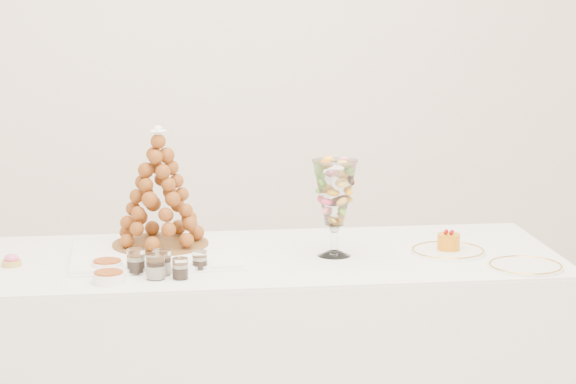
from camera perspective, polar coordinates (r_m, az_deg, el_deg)
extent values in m
cube|color=white|center=(5.26, -3.29, 8.75)|extent=(4.50, 0.04, 2.80)
cube|color=white|center=(3.77, -0.69, -8.55)|extent=(1.91, 0.86, 0.70)
cube|color=white|center=(3.67, -0.71, -3.33)|extent=(1.90, 0.85, 0.01)
cube|color=white|center=(3.67, -6.75, -3.19)|extent=(0.55, 0.42, 0.02)
cylinder|color=white|center=(3.67, 2.36, -3.10)|extent=(0.11, 0.11, 0.02)
cylinder|color=white|center=(3.66, 2.37, -2.39)|extent=(0.02, 0.02, 0.08)
sphere|color=white|center=(3.65, 2.37, -1.80)|extent=(0.04, 0.04, 0.04)
cylinder|color=white|center=(3.73, 8.12, -3.02)|extent=(0.25, 0.25, 0.01)
cylinder|color=white|center=(3.59, 11.97, -3.72)|extent=(0.23, 0.23, 0.01)
cylinder|color=tan|center=(3.65, -13.86, -3.52)|extent=(0.06, 0.06, 0.02)
ellipsoid|color=#E65E95|center=(3.64, -13.87, -3.28)|extent=(0.05, 0.05, 0.03)
cylinder|color=white|center=(3.48, -7.73, -3.51)|extent=(0.07, 0.07, 0.08)
cylinder|color=white|center=(3.46, -6.42, -3.58)|extent=(0.07, 0.07, 0.08)
cylinder|color=white|center=(3.49, -4.50, -3.50)|extent=(0.05, 0.05, 0.06)
cylinder|color=white|center=(3.41, -6.74, -3.78)|extent=(0.06, 0.06, 0.08)
cylinder|color=white|center=(3.41, -5.50, -3.89)|extent=(0.05, 0.05, 0.06)
cylinder|color=white|center=(3.53, -9.17, -3.74)|extent=(0.10, 0.10, 0.03)
cylinder|color=white|center=(3.39, -9.10, -4.33)|extent=(0.10, 0.10, 0.03)
cylinder|color=brown|center=(3.76, -6.49, -2.63)|extent=(0.32, 0.32, 0.01)
cone|color=brown|center=(3.72, -6.56, 0.29)|extent=(0.31, 0.31, 0.38)
sphere|color=white|center=(3.69, -6.62, 3.06)|extent=(0.04, 0.04, 0.04)
cylinder|color=orange|center=(3.73, 8.16, -2.51)|extent=(0.08, 0.08, 0.05)
sphere|color=#860504|center=(3.73, 8.33, -2.00)|extent=(0.01, 0.01, 0.01)
sphere|color=#860504|center=(3.74, 8.05, -1.98)|extent=(0.01, 0.01, 0.01)
sphere|color=#860504|center=(3.72, 8.00, -2.05)|extent=(0.01, 0.01, 0.01)
sphere|color=#860504|center=(3.72, 8.29, -2.06)|extent=(0.01, 0.01, 0.01)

